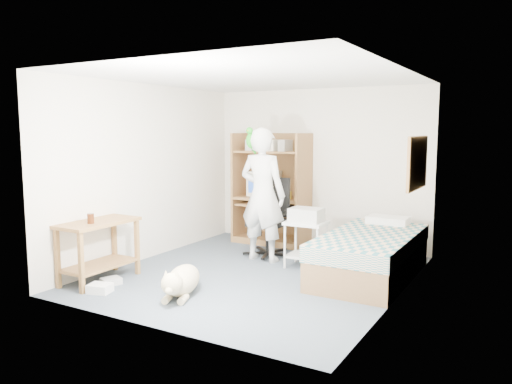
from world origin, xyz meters
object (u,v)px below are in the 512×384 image
side_desk (99,242)px  office_chair (270,228)px  computer_hutch (272,193)px  bed (370,255)px  dog (181,281)px  person (263,195)px  printer_cart (306,237)px

side_desk → office_chair: 2.49m
computer_hutch → bed: computer_hutch is taller
side_desk → office_chair: (1.21, 2.18, -0.09)m
side_desk → dog: size_ratio=1.00×
computer_hutch → side_desk: (-0.85, -2.94, -0.33)m
person → dog: (-0.05, -1.79, -0.77)m
side_desk → dog: (1.22, 0.07, -0.32)m
side_desk → printer_cart: bearing=43.1°
dog → printer_cart: bearing=45.9°
side_desk → dog: bearing=3.4°
side_desk → bed: bearing=32.5°
person → printer_cart: (0.69, -0.04, -0.52)m
side_desk → office_chair: size_ratio=0.88×
dog → computer_hutch: bearing=76.0°
computer_hutch → person: size_ratio=0.95×
office_chair → printer_cart: (0.74, -0.35, 0.01)m
bed → office_chair: size_ratio=1.78×
side_desk → computer_hutch: bearing=73.9°
dog → printer_cart: printer_cart is taller
bed → dog: size_ratio=2.02×
computer_hutch → office_chair: bearing=-64.5°
office_chair → dog: bearing=-89.3°
bed → printer_cart: bearing=179.2°
side_desk → office_chair: office_chair is taller
office_chair → computer_hutch: bearing=116.2°
dog → office_chair: bearing=68.8°
computer_hutch → person: person is taller
person → dog: person is taller
person → printer_cart: size_ratio=2.98×
office_chair → dog: office_chair is taller
computer_hutch → side_desk: size_ratio=1.80×
bed → person: (-1.59, 0.05, 0.65)m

